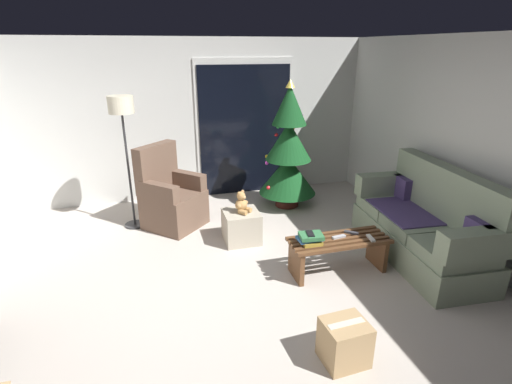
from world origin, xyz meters
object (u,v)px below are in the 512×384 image
(teddy_bear_honey, at_px, (242,203))
(cardboard_box_taped_mid_floor, at_px, (345,342))
(christmas_tree, at_px, (288,153))
(floor_lamp, at_px, (122,118))
(armchair, at_px, (171,198))
(book_stack, at_px, (311,238))
(cell_phone, at_px, (310,234))
(couch, at_px, (425,226))
(ottoman, at_px, (241,226))
(remote_graphite, at_px, (351,233))
(remote_white, at_px, (371,238))
(teddy_bear_cream_by_tree, at_px, (241,210))
(coffee_table, at_px, (338,250))
(remote_silver, at_px, (339,237))

(teddy_bear_honey, xyz_separation_m, cardboard_box_taped_mid_floor, (0.29, -2.20, -0.34))
(christmas_tree, relative_size, floor_lamp, 1.08)
(armchair, bearing_deg, teddy_bear_honey, -41.42)
(christmas_tree, bearing_deg, book_stack, -103.04)
(cell_phone, bearing_deg, teddy_bear_honey, 126.59)
(couch, height_order, cardboard_box_taped_mid_floor, couch)
(christmas_tree, xyz_separation_m, armchair, (-1.79, -0.25, -0.45))
(cell_phone, height_order, ottoman, cell_phone)
(remote_graphite, distance_m, remote_white, 0.22)
(remote_graphite, xyz_separation_m, armchair, (-1.86, 1.64, -0.01))
(remote_white, distance_m, book_stack, 0.67)
(christmas_tree, bearing_deg, cardboard_box_taped_mid_floor, -101.87)
(teddy_bear_cream_by_tree, bearing_deg, remote_graphite, -61.08)
(armchair, height_order, floor_lamp, floor_lamp)
(coffee_table, bearing_deg, cardboard_box_taped_mid_floor, -114.50)
(book_stack, xyz_separation_m, ottoman, (-0.51, 1.01, -0.26))
(teddy_bear_honey, bearing_deg, remote_silver, -48.56)
(remote_graphite, distance_m, ottoman, 1.40)
(remote_graphite, distance_m, christmas_tree, 1.94)
(coffee_table, bearing_deg, floor_lamp, 139.97)
(ottoman, relative_size, teddy_bear_honey, 1.54)
(coffee_table, relative_size, cardboard_box_taped_mid_floor, 3.03)
(remote_silver, distance_m, cell_phone, 0.37)
(teddy_bear_cream_by_tree, distance_m, cardboard_box_taped_mid_floor, 2.90)
(couch, relative_size, book_stack, 7.27)
(cell_phone, distance_m, armchair, 2.18)
(couch, bearing_deg, armchair, 149.00)
(coffee_table, bearing_deg, couch, 2.09)
(ottoman, bearing_deg, armchair, 138.66)
(coffee_table, distance_m, remote_graphite, 0.25)
(remote_graphite, bearing_deg, remote_white, -105.14)
(christmas_tree, relative_size, cardboard_box_taped_mid_floor, 5.31)
(ottoman, bearing_deg, cell_phone, -63.50)
(cell_phone, xyz_separation_m, teddy_bear_honey, (-0.50, 1.00, 0.00))
(remote_graphite, relative_size, book_stack, 0.57)
(couch, height_order, book_stack, couch)
(book_stack, bearing_deg, cell_phone, 142.88)
(couch, relative_size, remote_graphite, 12.76)
(christmas_tree, relative_size, armchair, 1.71)
(coffee_table, xyz_separation_m, armchair, (-1.68, 1.72, 0.13))
(coffee_table, bearing_deg, teddy_bear_honey, 130.64)
(teddy_bear_cream_by_tree, bearing_deg, cell_phone, -78.38)
(remote_silver, bearing_deg, teddy_bear_honey, 33.18)
(christmas_tree, bearing_deg, armchair, -172.12)
(floor_lamp, height_order, teddy_bear_cream_by_tree, floor_lamp)
(remote_silver, bearing_deg, christmas_tree, -11.51)
(book_stack, bearing_deg, remote_graphite, 10.48)
(ottoman, relative_size, cardboard_box_taped_mid_floor, 1.21)
(book_stack, relative_size, teddy_bear_honey, 0.96)
(book_stack, xyz_separation_m, cell_phone, (-0.01, 0.01, 0.06))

